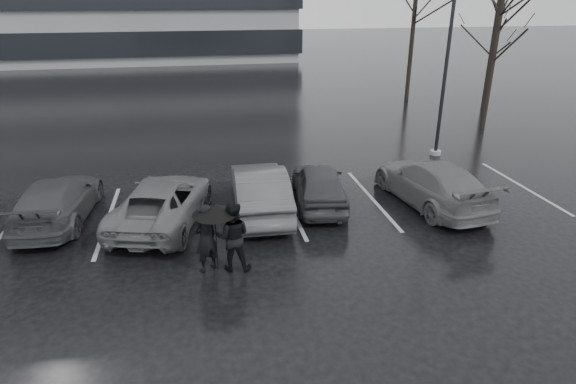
% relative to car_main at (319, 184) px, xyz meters
% --- Properties ---
extents(ground, '(160.00, 160.00, 0.00)m').
position_rel_car_main_xyz_m(ground, '(-1.56, -2.46, -0.66)').
color(ground, black).
rests_on(ground, ground).
extents(car_main, '(2.07, 4.06, 1.32)m').
position_rel_car_main_xyz_m(car_main, '(0.00, 0.00, 0.00)').
color(car_main, black).
rests_on(car_main, ground).
extents(car_west_a, '(1.71, 4.53, 1.48)m').
position_rel_car_main_xyz_m(car_west_a, '(-1.95, -0.24, 0.08)').
color(car_west_a, '#2E2E30').
rests_on(car_west_a, ground).
extents(car_west_b, '(3.30, 5.11, 1.31)m').
position_rel_car_main_xyz_m(car_west_b, '(-4.87, -0.43, -0.01)').
color(car_west_b, '#464648').
rests_on(car_west_b, ground).
extents(car_west_c, '(2.11, 4.61, 1.31)m').
position_rel_car_main_xyz_m(car_west_c, '(-7.94, 0.29, -0.01)').
color(car_west_c, black).
rests_on(car_west_c, ground).
extents(car_east, '(2.58, 5.07, 1.41)m').
position_rel_car_main_xyz_m(car_east, '(3.54, -0.66, 0.04)').
color(car_east, '#464648').
rests_on(car_east, ground).
extents(pedestrian_left, '(0.77, 0.71, 1.76)m').
position_rel_car_main_xyz_m(pedestrian_left, '(-3.70, -3.39, 0.22)').
color(pedestrian_left, black).
rests_on(pedestrian_left, ground).
extents(pedestrian_right, '(0.97, 0.81, 1.77)m').
position_rel_car_main_xyz_m(pedestrian_right, '(-3.05, -3.46, 0.22)').
color(pedestrian_right, black).
rests_on(pedestrian_right, ground).
extents(umbrella, '(1.06, 1.06, 1.79)m').
position_rel_car_main_xyz_m(umbrella, '(-3.45, -3.43, 0.97)').
color(umbrella, black).
rests_on(umbrella, ground).
extents(lamp_post, '(0.45, 0.45, 8.20)m').
position_rel_car_main_xyz_m(lamp_post, '(6.11, 4.00, 3.09)').
color(lamp_post, gray).
rests_on(lamp_post, ground).
extents(stall_stripes, '(19.72, 5.00, 0.00)m').
position_rel_car_main_xyz_m(stall_stripes, '(-2.36, 0.04, -0.66)').
color(stall_stripes, '#A1A1A3').
rests_on(stall_stripes, ground).
extents(tree_east, '(0.26, 0.26, 8.00)m').
position_rel_car_main_xyz_m(tree_east, '(10.44, 7.54, 3.34)').
color(tree_east, black).
rests_on(tree_east, ground).
extents(tree_ne, '(0.26, 0.26, 7.00)m').
position_rel_car_main_xyz_m(tree_ne, '(12.94, 11.54, 2.84)').
color(tree_ne, black).
rests_on(tree_ne, ground).
extents(tree_north, '(0.26, 0.26, 8.50)m').
position_rel_car_main_xyz_m(tree_north, '(9.44, 14.54, 3.59)').
color(tree_north, black).
rests_on(tree_north, ground).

